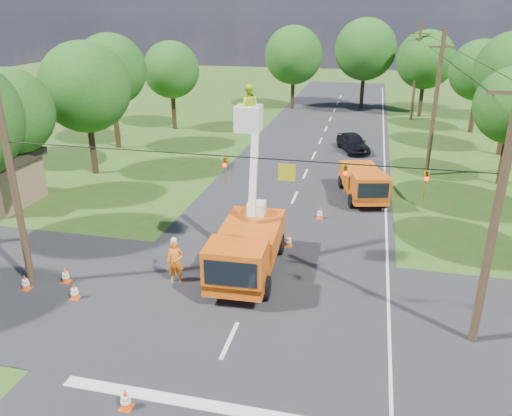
% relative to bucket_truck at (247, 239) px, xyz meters
% --- Properties ---
extents(ground, '(140.00, 140.00, 0.00)m').
position_rel_bucket_truck_xyz_m(ground, '(0.58, 15.06, -1.75)').
color(ground, '#2B5519').
rests_on(ground, ground).
extents(road_main, '(12.00, 100.00, 0.06)m').
position_rel_bucket_truck_xyz_m(road_main, '(0.58, 15.06, -1.75)').
color(road_main, black).
rests_on(road_main, ground).
extents(road_cross, '(56.00, 10.00, 0.07)m').
position_rel_bucket_truck_xyz_m(road_cross, '(0.58, -2.94, -1.75)').
color(road_cross, black).
rests_on(road_cross, ground).
extents(stop_bar, '(9.00, 0.45, 0.02)m').
position_rel_bucket_truck_xyz_m(stop_bar, '(0.58, -8.14, -1.75)').
color(stop_bar, silver).
rests_on(stop_bar, ground).
extents(edge_line, '(0.12, 90.00, 0.02)m').
position_rel_bucket_truck_xyz_m(edge_line, '(6.18, 15.06, -1.75)').
color(edge_line, silver).
rests_on(edge_line, ground).
extents(bucket_truck, '(2.85, 6.68, 8.32)m').
position_rel_bucket_truck_xyz_m(bucket_truck, '(0.00, 0.00, 0.00)').
color(bucket_truck, '#EB5110').
rests_on(bucket_truck, ground).
extents(second_truck, '(3.33, 5.92, 2.10)m').
position_rel_bucket_truck_xyz_m(second_truck, '(4.74, 10.98, -0.65)').
color(second_truck, '#EB5110').
rests_on(second_truck, ground).
extents(ground_worker, '(0.83, 0.64, 2.01)m').
position_rel_bucket_truck_xyz_m(ground_worker, '(-2.83, -1.42, -0.74)').
color(ground_worker, '#D85B12').
rests_on(ground_worker, ground).
extents(distant_car, '(3.34, 4.85, 1.53)m').
position_rel_bucket_truck_xyz_m(distant_car, '(3.57, 22.23, -0.98)').
color(distant_car, black).
rests_on(distant_car, ground).
extents(traffic_cone_0, '(0.38, 0.38, 0.71)m').
position_rel_bucket_truck_xyz_m(traffic_cone_0, '(-1.53, -8.76, -1.39)').
color(traffic_cone_0, '#EB4C0C').
rests_on(traffic_cone_0, ground).
extents(traffic_cone_2, '(0.38, 0.38, 0.71)m').
position_rel_bucket_truck_xyz_m(traffic_cone_2, '(1.35, 3.16, -1.39)').
color(traffic_cone_2, '#EB4C0C').
rests_on(traffic_cone_2, ground).
extents(traffic_cone_3, '(0.38, 0.38, 0.71)m').
position_rel_bucket_truck_xyz_m(traffic_cone_3, '(2.49, 7.04, -1.39)').
color(traffic_cone_3, '#EB4C0C').
rests_on(traffic_cone_3, ground).
extents(traffic_cone_4, '(0.38, 0.38, 0.71)m').
position_rel_bucket_truck_xyz_m(traffic_cone_4, '(-6.38, -3.65, -1.39)').
color(traffic_cone_4, '#EB4C0C').
rests_on(traffic_cone_4, ground).
extents(traffic_cone_5, '(0.38, 0.38, 0.71)m').
position_rel_bucket_truck_xyz_m(traffic_cone_5, '(-7.49, -2.55, -1.39)').
color(traffic_cone_5, '#EB4C0C').
rests_on(traffic_cone_5, ground).
extents(traffic_cone_6, '(0.38, 0.38, 0.71)m').
position_rel_bucket_truck_xyz_m(traffic_cone_6, '(-8.81, -3.47, -1.39)').
color(traffic_cone_6, '#EB4C0C').
rests_on(traffic_cone_6, ground).
extents(traffic_cone_7, '(0.38, 0.38, 0.71)m').
position_rel_bucket_truck_xyz_m(traffic_cone_7, '(4.50, 12.62, -1.39)').
color(traffic_cone_7, '#EB4C0C').
rests_on(traffic_cone_7, ground).
extents(pole_right_near, '(1.80, 0.30, 10.00)m').
position_rel_bucket_truck_xyz_m(pole_right_near, '(9.08, -2.94, 3.36)').
color(pole_right_near, '#4C3823').
rests_on(pole_right_near, ground).
extents(pole_right_mid, '(1.80, 0.30, 10.00)m').
position_rel_bucket_truck_xyz_m(pole_right_mid, '(9.08, 17.06, 3.36)').
color(pole_right_mid, '#4C3823').
rests_on(pole_right_mid, ground).
extents(pole_right_far, '(1.80, 0.30, 10.00)m').
position_rel_bucket_truck_xyz_m(pole_right_far, '(9.08, 37.06, 3.36)').
color(pole_right_far, '#4C3823').
rests_on(pole_right_far, ground).
extents(pole_left, '(0.30, 0.30, 9.00)m').
position_rel_bucket_truck_xyz_m(pole_left, '(-8.92, -2.94, 2.75)').
color(pole_left, '#4C3823').
rests_on(pole_left, ground).
extents(signal_span, '(18.00, 0.29, 1.07)m').
position_rel_bucket_truck_xyz_m(signal_span, '(2.80, -2.94, 4.13)').
color(signal_span, black).
rests_on(signal_span, ground).
extents(tree_left_c, '(5.20, 5.20, 8.06)m').
position_rel_bucket_truck_xyz_m(tree_left_c, '(-15.92, 6.06, 3.69)').
color(tree_left_c, '#382616').
rests_on(tree_left_c, ground).
extents(tree_left_d, '(6.20, 6.20, 9.24)m').
position_rel_bucket_truck_xyz_m(tree_left_d, '(-14.42, 12.06, 4.38)').
color(tree_left_d, '#382616').
rests_on(tree_left_d, ground).
extents(tree_left_e, '(5.80, 5.80, 9.41)m').
position_rel_bucket_truck_xyz_m(tree_left_e, '(-16.22, 19.06, 4.74)').
color(tree_left_e, '#382616').
rests_on(tree_left_e, ground).
extents(tree_left_f, '(5.40, 5.40, 8.40)m').
position_rel_bucket_truck_xyz_m(tree_left_f, '(-14.22, 27.06, 3.94)').
color(tree_left_f, '#382616').
rests_on(tree_left_f, ground).
extents(tree_right_e, '(5.60, 5.60, 8.63)m').
position_rel_bucket_truck_xyz_m(tree_right_e, '(14.38, 32.06, 4.06)').
color(tree_right_e, '#382616').
rests_on(tree_right_e, ground).
extents(tree_far_a, '(6.60, 6.60, 9.50)m').
position_rel_bucket_truck_xyz_m(tree_far_a, '(-4.42, 40.06, 4.44)').
color(tree_far_a, '#382616').
rests_on(tree_far_a, ground).
extents(tree_far_b, '(7.00, 7.00, 10.32)m').
position_rel_bucket_truck_xyz_m(tree_far_b, '(3.58, 42.06, 5.06)').
color(tree_far_b, '#382616').
rests_on(tree_far_b, ground).
extents(tree_far_c, '(6.20, 6.20, 9.18)m').
position_rel_bucket_truck_xyz_m(tree_far_c, '(10.08, 39.06, 4.32)').
color(tree_far_c, '#382616').
rests_on(tree_far_c, ground).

